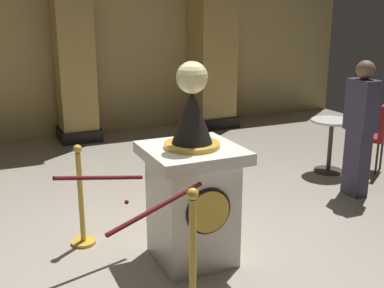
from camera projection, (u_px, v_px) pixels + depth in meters
The scene contains 11 objects.
ground_plane at pixel (176, 249), 4.49m from camera, with size 11.50×11.50×0.00m, color #9E9384.
back_wall at pixel (67, 29), 8.27m from camera, with size 11.50×0.16×3.77m, color tan.
pedestal_clock at pixel (192, 188), 4.14m from camera, with size 0.80×0.80×1.78m.
stanchion_near at pixel (82, 210), 4.51m from camera, with size 0.24×0.24×0.99m.
stanchion_far at pixel (193, 283), 3.25m from camera, with size 0.24×0.24×1.07m.
velvet_rope at pixel (126, 192), 3.77m from camera, with size 1.04×1.06×0.22m.
column_right at pixel (212, 32), 8.92m from camera, with size 0.87×0.87×3.61m.
column_centre_rear at pixel (73, 35), 7.88m from camera, with size 0.72×0.72×3.61m.
bystander_guest at pixel (360, 126), 5.61m from camera, with size 0.23×0.37×1.63m.
cafe_table at pixel (331, 139), 6.54m from camera, with size 0.56×0.56×0.75m.
cafe_chair_red at pixel (375, 131), 6.56m from camera, with size 0.55×0.55×0.96m.
Camera 1 is at (-1.54, -3.75, 2.17)m, focal length 44.43 mm.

